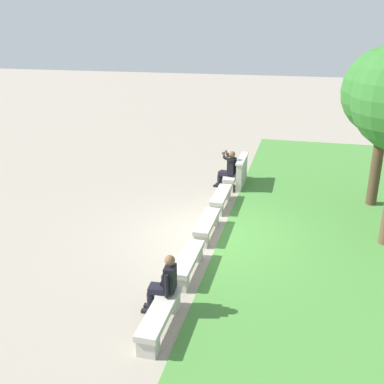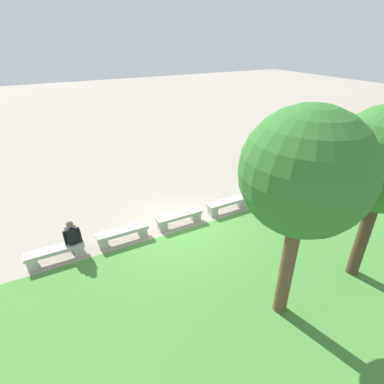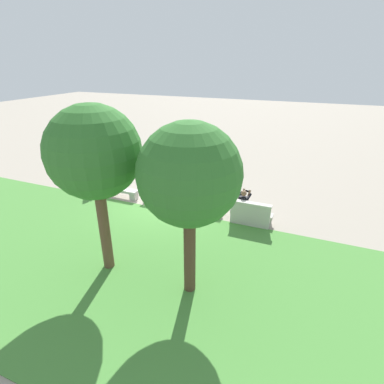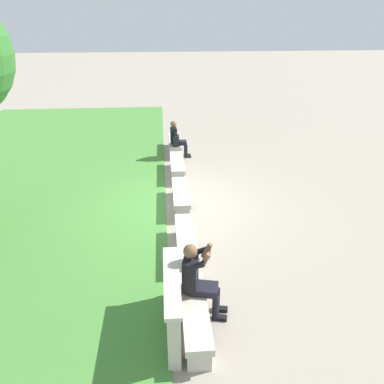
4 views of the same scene
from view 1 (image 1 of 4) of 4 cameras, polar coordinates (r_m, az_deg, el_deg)
The scene contains 11 objects.
ground_plane at distance 12.11m, azimuth 1.91°, elevation -5.43°, with size 80.00×80.00×0.00m, color gray.
grass_strip at distance 12.09m, azimuth 22.82°, elevation -7.15°, with size 21.90×8.00×0.03m, color #478438.
bench_main at distance 15.75m, azimuth 5.08°, elevation 1.94°, with size 1.68×0.40×0.45m.
bench_near at distance 13.84m, azimuth 3.72°, elevation -0.71°, with size 1.68×0.40×0.45m.
bench_mid at distance 11.99m, azimuth 1.93°, elevation -4.18°, with size 1.68×0.40×0.45m.
bench_far at distance 10.20m, azimuth -0.54°, elevation -8.89°, with size 1.68×0.40×0.45m.
bench_end at distance 8.54m, azimuth -4.11°, elevation -15.48°, with size 1.68×0.40×0.45m.
backrest_wall_with_plaque at distance 15.64m, azimuth 6.34°, elevation 2.62°, with size 1.59×0.24×1.01m.
person_photographer at distance 15.31m, azimuth 4.65°, elevation 3.14°, with size 0.53×0.77×1.32m.
person_distant at distance 8.78m, azimuth -3.48°, elevation -11.37°, with size 0.48×0.69×1.26m.
backpack at distance 8.89m, azimuth -3.07°, elevation -11.25°, with size 0.28×0.24×0.43m.
Camera 1 is at (10.65, 2.23, 5.32)m, focal length 42.00 mm.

